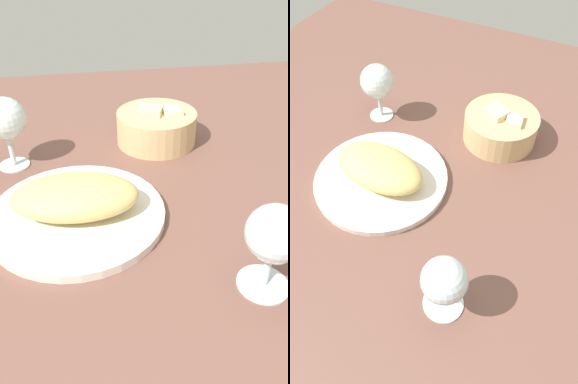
# 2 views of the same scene
# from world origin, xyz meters

# --- Properties ---
(ground_plane) EXTENTS (1.40, 1.40, 0.02)m
(ground_plane) POSITION_xyz_m (0.00, 0.00, -0.01)
(ground_plane) COLOR brown
(plate) EXTENTS (0.28, 0.28, 0.01)m
(plate) POSITION_xyz_m (-0.09, -0.03, 0.01)
(plate) COLOR silver
(plate) RESTS_ON ground_plane
(omelette) EXTENTS (0.21, 0.13, 0.05)m
(omelette) POSITION_xyz_m (-0.09, -0.03, 0.04)
(omelette) COLOR #DCC271
(omelette) RESTS_ON plate
(lettuce_garnish) EXTENTS (0.04, 0.04, 0.02)m
(lettuce_garnish) POSITION_xyz_m (-0.10, 0.03, 0.02)
(lettuce_garnish) COLOR #457F33
(lettuce_garnish) RESTS_ON plate
(bread_basket) EXTENTS (0.17, 0.17, 0.08)m
(bread_basket) POSITION_xyz_m (0.09, 0.20, 0.03)
(bread_basket) COLOR tan
(bread_basket) RESTS_ON ground_plane
(wine_glass_near) EXTENTS (0.07, 0.07, 0.12)m
(wine_glass_near) POSITION_xyz_m (0.14, -0.21, 0.08)
(wine_glass_near) COLOR silver
(wine_glass_near) RESTS_ON ground_plane
(wine_glass_far) EXTENTS (0.08, 0.08, 0.14)m
(wine_glass_far) POSITION_xyz_m (-0.20, 0.15, 0.09)
(wine_glass_far) COLOR silver
(wine_glass_far) RESTS_ON ground_plane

